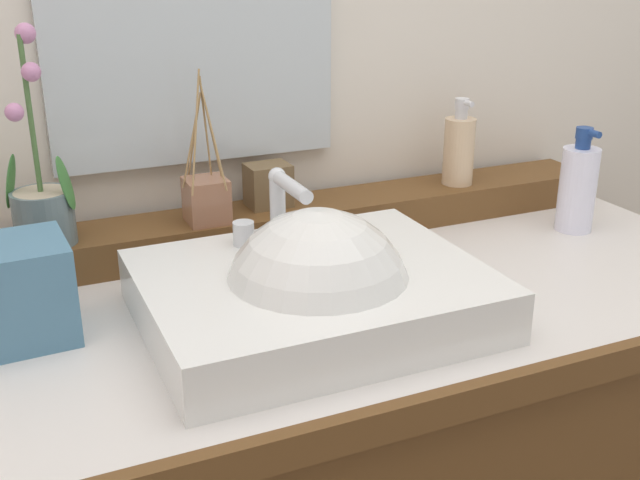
% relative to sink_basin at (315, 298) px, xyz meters
% --- Properties ---
extents(back_ledge, '(1.33, 0.13, 0.06)m').
position_rel_sink_basin_xyz_m(back_ledge, '(0.06, 0.32, -0.01)').
color(back_ledge, brown).
rests_on(back_ledge, vanity_cabinet).
extents(sink_basin, '(0.46, 0.37, 0.28)m').
position_rel_sink_basin_xyz_m(sink_basin, '(0.00, 0.00, 0.00)').
color(sink_basin, white).
rests_on(sink_basin, vanity_cabinet).
extents(potted_plant, '(0.11, 0.09, 0.33)m').
position_rel_sink_basin_xyz_m(potted_plant, '(-0.32, 0.30, 0.09)').
color(potted_plant, slate).
rests_on(potted_plant, back_ledge).
extents(soap_dispenser, '(0.06, 0.06, 0.16)m').
position_rel_sink_basin_xyz_m(soap_dispenser, '(0.44, 0.31, 0.09)').
color(soap_dispenser, '#D5B48D').
rests_on(soap_dispenser, back_ledge).
extents(reed_diffuser, '(0.07, 0.10, 0.25)m').
position_rel_sink_basin_xyz_m(reed_diffuser, '(-0.07, 0.30, 0.06)').
color(reed_diffuser, '#9B674B').
rests_on(reed_diffuser, back_ledge).
extents(trinket_box, '(0.08, 0.06, 0.08)m').
position_rel_sink_basin_xyz_m(trinket_box, '(0.06, 0.34, 0.06)').
color(trinket_box, brown).
rests_on(trinket_box, back_ledge).
extents(lotion_bottle, '(0.07, 0.07, 0.19)m').
position_rel_sink_basin_xyz_m(lotion_bottle, '(0.59, 0.15, 0.04)').
color(lotion_bottle, white).
rests_on(lotion_bottle, vanity_cabinet).
extents(tissue_box, '(0.14, 0.14, 0.14)m').
position_rel_sink_basin_xyz_m(tissue_box, '(-0.37, 0.12, 0.03)').
color(tissue_box, teal).
rests_on(tissue_box, vanity_cabinet).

